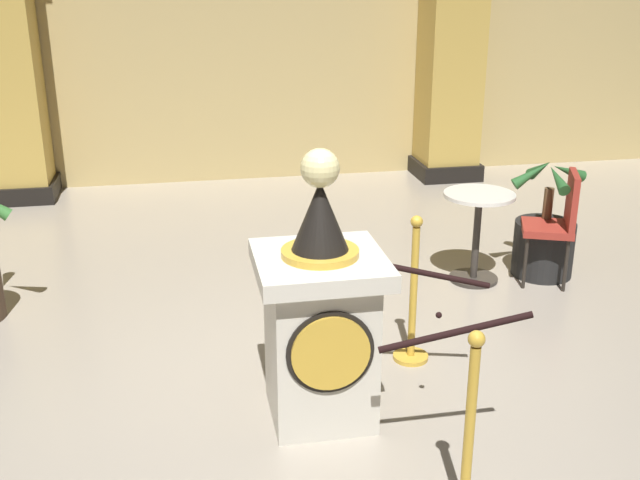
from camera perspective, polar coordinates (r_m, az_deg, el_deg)
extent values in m
plane|color=#9E9384|center=(4.63, 0.67, -13.21)|extent=(12.90, 12.90, 0.00)
cube|color=tan|center=(9.33, -6.30, 15.64)|extent=(12.90, 0.16, 3.67)
cube|color=beige|center=(4.45, 0.00, -7.89)|extent=(0.58, 0.58, 0.91)
cube|color=beige|center=(4.23, 0.00, -1.83)|extent=(0.72, 0.72, 0.10)
cylinder|color=gold|center=(4.13, 0.81, -8.50)|extent=(0.44, 0.03, 0.44)
cylinder|color=black|center=(4.14, 0.78, -8.43)|extent=(0.49, 0.01, 0.49)
cylinder|color=gold|center=(4.21, 0.00, -0.95)|extent=(0.43, 0.43, 0.04)
cone|color=black|center=(4.13, 0.00, 1.87)|extent=(0.32, 0.32, 0.40)
cylinder|color=gold|center=(4.08, 0.00, 4.33)|extent=(0.03, 0.03, 0.05)
sphere|color=beige|center=(4.06, 0.00, 5.41)|extent=(0.21, 0.21, 0.21)
cylinder|color=gold|center=(3.76, 11.12, -14.03)|extent=(0.05, 0.05, 0.91)
sphere|color=gold|center=(3.51, 11.66, -7.29)|extent=(0.08, 0.08, 0.08)
cylinder|color=gold|center=(5.28, 6.80, -8.67)|extent=(0.24, 0.24, 0.03)
cylinder|color=gold|center=(5.07, 7.01, -4.12)|extent=(0.05, 0.05, 0.95)
sphere|color=gold|center=(4.89, 7.26, 1.38)|extent=(0.08, 0.08, 0.08)
cylinder|color=black|center=(3.91, 10.10, -6.83)|extent=(0.78, 0.14, 0.22)
cylinder|color=black|center=(4.60, 7.99, -2.49)|extent=(0.78, 0.14, 0.22)
sphere|color=black|center=(4.29, 8.89, -5.58)|extent=(0.04, 0.04, 0.04)
cube|color=black|center=(9.35, -21.28, 3.57)|extent=(0.73, 0.73, 0.20)
cube|color=gold|center=(9.06, -22.63, 13.67)|extent=(0.63, 0.63, 3.52)
cube|color=black|center=(9.76, 9.30, 5.35)|extent=(0.76, 0.76, 0.20)
cube|color=gold|center=(9.48, 9.88, 15.09)|extent=(0.66, 0.66, 3.52)
cylinder|color=black|center=(6.79, 16.38, -0.61)|extent=(0.51, 0.51, 0.47)
cylinder|color=brown|center=(6.66, 16.71, 2.50)|extent=(0.08, 0.08, 0.30)
cone|color=#265928|center=(6.69, 18.10, 4.92)|extent=(0.36, 0.16, 0.22)
cone|color=#265928|center=(6.72, 16.18, 5.20)|extent=(0.13, 0.34, 0.27)
cone|color=#265928|center=(6.53, 15.59, 4.81)|extent=(0.34, 0.13, 0.27)
cone|color=#265928|center=(6.44, 17.38, 4.42)|extent=(0.14, 0.35, 0.23)
cylinder|color=#332D28|center=(6.60, 11.41, -2.83)|extent=(0.41, 0.41, 0.03)
cylinder|color=#332D28|center=(6.47, 11.63, 0.13)|extent=(0.06, 0.06, 0.75)
cylinder|color=silver|center=(6.35, 11.87, 3.33)|extent=(0.58, 0.58, 0.03)
cylinder|color=black|center=(6.75, 14.99, -0.67)|extent=(0.03, 0.03, 0.45)
cylinder|color=black|center=(6.46, 15.13, -1.66)|extent=(0.03, 0.03, 0.45)
cylinder|color=black|center=(6.79, 17.68, -0.85)|extent=(0.03, 0.03, 0.45)
cylinder|color=black|center=(6.49, 17.94, -1.84)|extent=(0.03, 0.03, 0.45)
cube|color=maroon|center=(6.53, 16.65, 0.84)|extent=(0.52, 0.52, 0.06)
cube|color=maroon|center=(6.48, 18.37, 2.87)|extent=(0.20, 0.39, 0.45)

